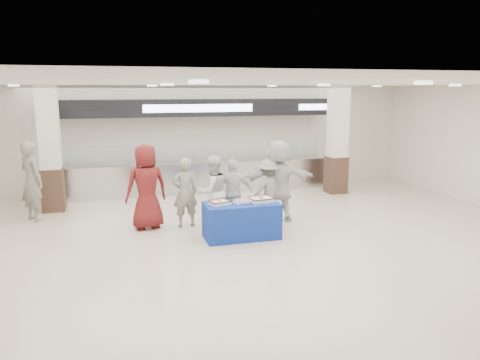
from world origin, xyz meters
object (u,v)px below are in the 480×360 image
object	(u,v)px
sheet_cake_left	(220,202)
soldier_a	(185,192)
chef_short	(233,192)
civilian_white	(278,181)
chef_tall	(213,192)
soldier_bg	(32,181)
soldier_b	(269,191)
sheet_cake_right	(261,199)
display_table	(241,221)
cupcake_tray	(243,201)
civilian_maroon	(146,187)

from	to	relation	value
sheet_cake_left	soldier_a	world-z (taller)	soldier_a
chef_short	civilian_white	size ratio (longest dim) A/B	0.79
chef_tall	soldier_bg	distance (m)	4.34
chef_short	soldier_b	distance (m)	0.87
soldier_a	chef_tall	world-z (taller)	chef_tall
sheet_cake_right	civilian_white	size ratio (longest dim) A/B	0.28
display_table	cupcake_tray	xyz separation A→B (m)	(0.04, 0.04, 0.41)
display_table	sheet_cake_left	bearing A→B (deg)	174.42
cupcake_tray	civilian_maroon	xyz separation A→B (m)	(-1.89, 1.19, 0.17)
soldier_b	chef_tall	bearing A→B (deg)	-7.35
cupcake_tray	soldier_a	bearing A→B (deg)	133.59
soldier_b	soldier_bg	distance (m)	5.61
display_table	soldier_b	size ratio (longest dim) A/B	1.03
cupcake_tray	civilian_maroon	distance (m)	2.24
chef_tall	soldier_a	bearing A→B (deg)	-37.08
sheet_cake_left	cupcake_tray	xyz separation A→B (m)	(0.50, 0.00, -0.01)
civilian_maroon	soldier_b	world-z (taller)	civilian_maroon
cupcake_tray	chef_tall	xyz separation A→B (m)	(-0.45, 0.89, 0.04)
display_table	civilian_white	xyz separation A→B (m)	(1.19, 1.04, 0.60)
display_table	civilian_white	bearing A→B (deg)	40.75
civilian_maroon	chef_tall	bearing A→B (deg)	156.51
chef_short	display_table	bearing A→B (deg)	87.37
civilian_maroon	chef_tall	size ratio (longest dim) A/B	1.16
chef_tall	soldier_b	distance (m)	1.37
soldier_bg	sheet_cake_left	bearing A→B (deg)	-159.98
cupcake_tray	civilian_maroon	bearing A→B (deg)	147.83
sheet_cake_left	civilian_maroon	world-z (taller)	civilian_maroon
chef_tall	civilian_maroon	bearing A→B (deg)	-29.78
civilian_maroon	chef_tall	xyz separation A→B (m)	(1.44, -0.29, -0.13)
cupcake_tray	chef_short	size ratio (longest dim) A/B	0.29
chef_tall	soldier_bg	size ratio (longest dim) A/B	0.86
chef_short	soldier_bg	xyz separation A→B (m)	(-4.49, 1.65, 0.19)
sheet_cake_right	soldier_a	size ratio (longest dim) A/B	0.34
sheet_cake_right	soldier_a	distance (m)	1.82
civilian_white	civilian_maroon	bearing A→B (deg)	1.86
chef_short	chef_tall	bearing A→B (deg)	6.01
cupcake_tray	civilian_white	world-z (taller)	civilian_white
soldier_a	chef_short	distance (m)	1.10
civilian_maroon	soldier_a	bearing A→B (deg)	161.87
civilian_white	soldier_bg	world-z (taller)	civilian_white
soldier_a	chef_short	size ratio (longest dim) A/B	1.04
civilian_maroon	chef_short	distance (m)	1.96
sheet_cake_left	soldier_b	xyz separation A→B (m)	(1.41, 0.96, -0.04)
civilian_maroon	sheet_cake_right	bearing A→B (deg)	140.65
sheet_cake_right	soldier_bg	bearing A→B (deg)	151.97
civilian_maroon	soldier_a	size ratio (longest dim) A/B	1.20
chef_tall	soldier_bg	xyz separation A→B (m)	(-4.00, 1.69, 0.14)
cupcake_tray	soldier_bg	distance (m)	5.15
chef_tall	civilian_white	bearing A→B (deg)	165.38
soldier_bg	soldier_b	bearing A→B (deg)	-143.63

